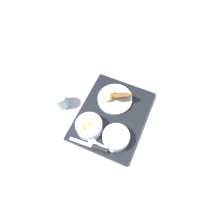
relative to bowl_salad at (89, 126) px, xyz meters
The scene contains 8 objects.
ground_plane 0.14m from the bowl_salad, 34.14° to the right, with size 4.00×4.00×0.00m, color #99A3AD.
serving_tray 0.13m from the bowl_salad, 34.14° to the right, with size 0.41×0.33×0.02m.
bowl_salad is the anchor object (origin of this frame).
bowl_soup 0.13m from the bowl_salad, 92.15° to the right, with size 0.12×0.12×0.05m.
plate_main 0.20m from the bowl_salad, 15.72° to the right, with size 0.17×0.17×0.08m.
knife 0.10m from the bowl_salad, 138.29° to the right, with size 0.02×0.19×0.02m.
spoon 0.08m from the bowl_salad, 133.65° to the right, with size 0.04×0.13×0.01m.
glass_water 0.20m from the bowl_salad, 67.95° to the left, with size 0.07×0.07×0.09m.
Camera 1 is at (-0.39, -0.15, 0.89)m, focal length 32.00 mm.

